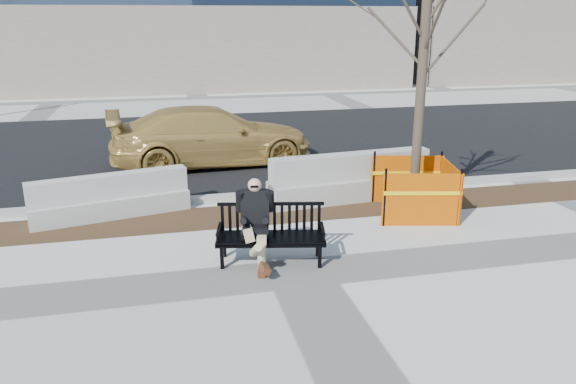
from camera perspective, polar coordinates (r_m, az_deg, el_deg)
The scene contains 10 objects.
ground at distance 8.16m, azimuth 1.14°, elevation -8.22°, with size 120.00×120.00×0.00m, color beige.
mulch_strip at distance 10.51m, azimuth -2.33°, elevation -2.20°, with size 40.00×1.20×0.02m, color #47301C.
asphalt_street at distance 16.42m, azimuth -6.42°, elevation 4.91°, with size 60.00×10.40×0.01m, color black.
curb at distance 11.38m, azimuth -3.23°, elevation -0.37°, with size 60.00×0.25×0.12m, color #9E9B93.
bench at distance 8.51m, azimuth -1.72°, elevation -7.12°, with size 1.64×0.59×0.87m, color black, non-canonical shape.
seated_man at distance 8.55m, azimuth -3.29°, elevation -7.00°, with size 0.55×0.92×1.28m, color black, non-canonical shape.
tree_fence at distance 10.78m, azimuth 12.51°, elevation -2.12°, with size 2.08×2.08×5.21m, color #DE5D00, non-canonical shape.
sedan at distance 14.16m, azimuth -7.61°, elevation 2.83°, with size 2.01×4.93×1.43m, color #BA9345.
jersey_barrier_left at distance 10.87m, azimuth -17.43°, elevation -2.37°, with size 2.83×0.57×0.81m, color #AAA89F, non-canonical shape.
jersey_barrier_right at distance 11.40m, azimuth 6.30°, elevation -0.73°, with size 3.34×0.67×0.96m, color #A3A099, non-canonical shape.
Camera 1 is at (-1.82, -7.13, 3.53)m, focal length 34.99 mm.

